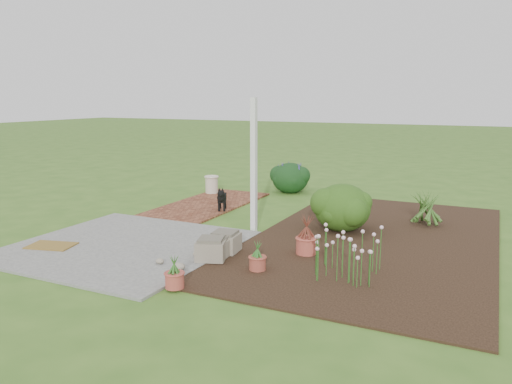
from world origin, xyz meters
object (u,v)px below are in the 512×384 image
at_px(cream_ceramic_urn, 212,185).
at_px(evergreen_shrub, 342,206).
at_px(stone_trough_near, 211,250).
at_px(black_dog, 222,197).

bearing_deg(cream_ceramic_urn, evergreen_shrub, -26.85).
bearing_deg(stone_trough_near, cream_ceramic_urn, 120.69).
bearing_deg(black_dog, evergreen_shrub, -32.73).
bearing_deg(black_dog, stone_trough_near, -87.88).
height_order(stone_trough_near, black_dog, black_dog).
height_order(black_dog, cream_ceramic_urn, black_dog).
bearing_deg(evergreen_shrub, black_dog, 171.97).
bearing_deg(evergreen_shrub, stone_trough_near, -116.73).
height_order(stone_trough_near, evergreen_shrub, evergreen_shrub).
relative_size(black_dog, cream_ceramic_urn, 1.24).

